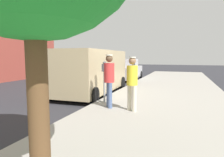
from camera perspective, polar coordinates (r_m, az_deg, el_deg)
ground_plane at (r=9.04m, az=-7.88°, el=-5.62°), size 80.00×80.00×0.00m
sidewalk_slab at (r=8.07m, az=14.93°, el=-6.67°), size 5.00×32.00×0.15m
parking_meter_near at (r=7.44m, az=-2.18°, el=1.09°), size 0.14×0.18×1.52m
parking_meter_far at (r=11.87m, az=6.13°, el=2.96°), size 0.14×0.18×1.52m
pedestrian_in_yellow at (r=6.29m, az=5.70°, el=-0.45°), size 0.34×0.34×1.69m
pedestrian_in_red at (r=6.66m, az=-0.79°, el=0.37°), size 0.34×0.34×1.76m
parked_van at (r=10.04m, az=-5.53°, el=2.24°), size 2.22×5.24×2.15m
parked_sedan_ahead at (r=16.22m, az=4.06°, el=2.31°), size 2.05×4.45×1.65m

